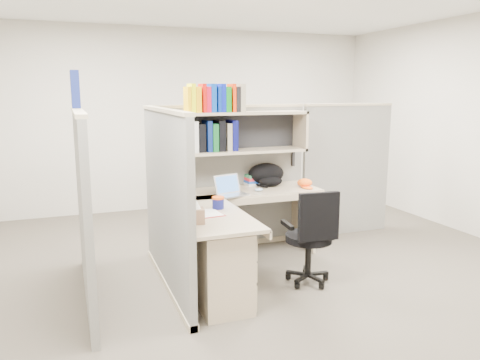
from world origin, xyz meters
name	(u,v)px	position (x,y,z in m)	size (l,w,h in m)	color
ground	(259,274)	(0.00, 0.00, 0.00)	(6.00, 6.00, 0.00)	#39352C
room_shell	(260,108)	(0.00, 0.00, 1.62)	(6.00, 6.00, 6.00)	#BCB8AA
cubicle	(209,178)	(-0.37, 0.45, 0.91)	(3.79, 1.84, 1.95)	slate
desk	(229,245)	(-0.41, -0.29, 0.44)	(1.74, 1.75, 0.73)	gray
laptop	(233,185)	(-0.15, 0.35, 0.84)	(0.30, 0.30, 0.21)	#B5B5BA
backpack	(268,174)	(0.40, 0.72, 0.85)	(0.42, 0.32, 0.25)	black
orange_cap	(305,183)	(0.75, 0.50, 0.78)	(0.17, 0.19, 0.09)	#FF6216
snack_canister	(218,202)	(-0.45, -0.11, 0.79)	(0.11, 0.11, 0.11)	#0E1254
tissue_box	(196,212)	(-0.76, -0.50, 0.83)	(0.12, 0.12, 0.19)	#906C51
mouse	(259,190)	(0.18, 0.46, 0.75)	(0.09, 0.06, 0.03)	#9CBADD
paper_cup	(233,183)	(-0.02, 0.71, 0.79)	(0.08, 0.08, 0.11)	silver
book_stack	(252,179)	(0.25, 0.84, 0.79)	(0.18, 0.24, 0.12)	gray
loose_paper	(208,213)	(-0.58, -0.23, 0.73)	(0.20, 0.26, 0.00)	white
task_chair	(310,251)	(0.34, -0.40, 0.32)	(0.49, 0.45, 0.91)	black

